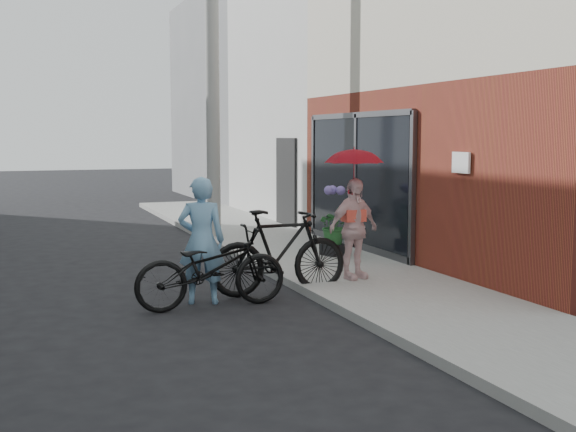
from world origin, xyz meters
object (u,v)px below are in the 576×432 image
bike_right (279,252)px  planter (335,250)px  utility_pole (212,72)px  officer (201,240)px  bike_left (211,268)px  kimono_woman (353,229)px

bike_right → planter: bike_right is taller
utility_pole → bike_right: (-0.50, -5.24, -2.90)m
officer → bike_left: bearing=115.8°
planter → bike_right: bearing=-131.0°
bike_left → kimono_woman: size_ratio=1.34×
kimono_woman → officer: bearing=171.3°
kimono_woman → bike_left: bearing=178.8°
bike_right → planter: (1.81, 2.08, -0.38)m
bike_right → officer: bearing=96.7°
utility_pole → bike_left: size_ratio=3.54×
bike_right → utility_pole: bearing=-5.7°
bike_left → kimono_woman: 2.36m
bike_left → officer: bearing=6.6°
bike_left → planter: 3.86m
utility_pole → planter: 4.74m
bike_right → bike_left: bearing=111.8°
officer → planter: (2.95, 2.22, -0.62)m
utility_pole → officer: 6.23m
officer → bike_left: (0.04, -0.30, -0.32)m
utility_pole → kimono_woman: bearing=-82.5°
bike_left → planter: bike_left is taller
utility_pole → bike_left: bearing=-105.7°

